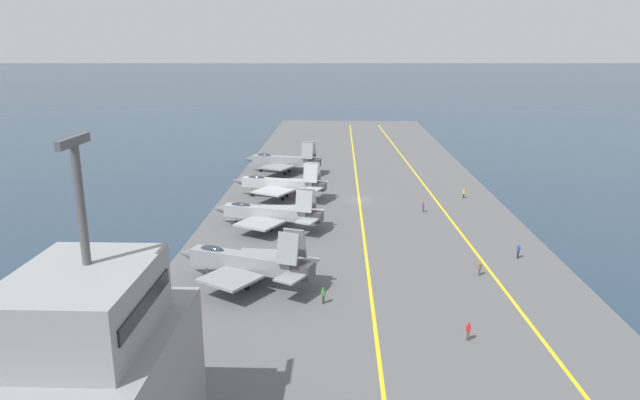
{
  "coord_description": "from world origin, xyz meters",
  "views": [
    {
      "loc": [
        -94.34,
        3.47,
        25.53
      ],
      "look_at": [
        -9.57,
        6.39,
        2.9
      ],
      "focal_mm": 32.0,
      "sensor_mm": 36.0,
      "label": 1
    }
  ],
  "objects_px": {
    "crew_red_vest": "(468,330)",
    "crew_green_vest": "(323,295)",
    "parked_jet_third": "(280,184)",
    "crew_yellow_vest": "(464,193)",
    "crew_purple_vest": "(423,206)",
    "island_tower": "(93,391)",
    "parked_jet_fourth": "(283,161)",
    "crew_blue_vest": "(518,251)",
    "parked_jet_second": "(268,213)",
    "crew_brown_vest": "(480,268)",
    "parked_jet_nearest": "(245,262)"
  },
  "relations": [
    {
      "from": "crew_red_vest",
      "to": "crew_green_vest",
      "type": "relative_size",
      "value": 0.99
    },
    {
      "from": "parked_jet_third",
      "to": "crew_yellow_vest",
      "type": "distance_m",
      "value": 31.75
    },
    {
      "from": "crew_purple_vest",
      "to": "island_tower",
      "type": "distance_m",
      "value": 64.91
    },
    {
      "from": "parked_jet_fourth",
      "to": "crew_blue_vest",
      "type": "height_order",
      "value": "parked_jet_fourth"
    },
    {
      "from": "parked_jet_fourth",
      "to": "parked_jet_second",
      "type": "bearing_deg",
      "value": -177.58
    },
    {
      "from": "parked_jet_fourth",
      "to": "crew_brown_vest",
      "type": "relative_size",
      "value": 9.96
    },
    {
      "from": "parked_jet_nearest",
      "to": "crew_red_vest",
      "type": "xyz_separation_m",
      "value": [
        -11.63,
        -21.73,
        -1.7
      ]
    },
    {
      "from": "parked_jet_nearest",
      "to": "parked_jet_second",
      "type": "relative_size",
      "value": 0.98
    },
    {
      "from": "parked_jet_third",
      "to": "crew_brown_vest",
      "type": "distance_m",
      "value": 42.64
    },
    {
      "from": "parked_jet_second",
      "to": "island_tower",
      "type": "relative_size",
      "value": 0.82
    },
    {
      "from": "parked_jet_second",
      "to": "crew_green_vest",
      "type": "relative_size",
      "value": 9.53
    },
    {
      "from": "crew_yellow_vest",
      "to": "island_tower",
      "type": "height_order",
      "value": "island_tower"
    },
    {
      "from": "parked_jet_third",
      "to": "parked_jet_fourth",
      "type": "bearing_deg",
      "value": 4.41
    },
    {
      "from": "crew_blue_vest",
      "to": "crew_brown_vest",
      "type": "bearing_deg",
      "value": 133.25
    },
    {
      "from": "parked_jet_second",
      "to": "crew_red_vest",
      "type": "height_order",
      "value": "parked_jet_second"
    },
    {
      "from": "parked_jet_fourth",
      "to": "crew_blue_vest",
      "type": "bearing_deg",
      "value": -145.03
    },
    {
      "from": "parked_jet_nearest",
      "to": "crew_green_vest",
      "type": "distance_m",
      "value": 9.92
    },
    {
      "from": "parked_jet_third",
      "to": "crew_brown_vest",
      "type": "relative_size",
      "value": 10.22
    },
    {
      "from": "parked_jet_second",
      "to": "crew_blue_vest",
      "type": "relative_size",
      "value": 9.37
    },
    {
      "from": "crew_purple_vest",
      "to": "parked_jet_fourth",
      "type": "bearing_deg",
      "value": 41.66
    },
    {
      "from": "crew_yellow_vest",
      "to": "island_tower",
      "type": "distance_m",
      "value": 76.56
    },
    {
      "from": "crew_green_vest",
      "to": "crew_blue_vest",
      "type": "xyz_separation_m",
      "value": [
        13.76,
        -23.67,
        0.02
      ]
    },
    {
      "from": "parked_jet_third",
      "to": "crew_yellow_vest",
      "type": "height_order",
      "value": "parked_jet_third"
    },
    {
      "from": "crew_red_vest",
      "to": "crew_brown_vest",
      "type": "height_order",
      "value": "crew_red_vest"
    },
    {
      "from": "crew_purple_vest",
      "to": "crew_red_vest",
      "type": "bearing_deg",
      "value": 177.5
    },
    {
      "from": "parked_jet_second",
      "to": "crew_yellow_vest",
      "type": "height_order",
      "value": "parked_jet_second"
    },
    {
      "from": "parked_jet_third",
      "to": "crew_yellow_vest",
      "type": "xyz_separation_m",
      "value": [
        1.31,
        -31.68,
        -1.7
      ]
    },
    {
      "from": "crew_green_vest",
      "to": "crew_brown_vest",
      "type": "relative_size",
      "value": 1.06
    },
    {
      "from": "crew_red_vest",
      "to": "parked_jet_fourth",
      "type": "bearing_deg",
      "value": 18.54
    },
    {
      "from": "crew_green_vest",
      "to": "parked_jet_second",
      "type": "bearing_deg",
      "value": 19.04
    },
    {
      "from": "parked_jet_third",
      "to": "crew_red_vest",
      "type": "height_order",
      "value": "parked_jet_third"
    },
    {
      "from": "parked_jet_second",
      "to": "crew_brown_vest",
      "type": "xyz_separation_m",
      "value": [
        -16.91,
        -26.22,
        -1.34
      ]
    },
    {
      "from": "parked_jet_second",
      "to": "parked_jet_fourth",
      "type": "height_order",
      "value": "parked_jet_fourth"
    },
    {
      "from": "crew_green_vest",
      "to": "crew_brown_vest",
      "type": "height_order",
      "value": "crew_green_vest"
    },
    {
      "from": "parked_jet_fourth",
      "to": "crew_brown_vest",
      "type": "distance_m",
      "value": 60.86
    },
    {
      "from": "crew_red_vest",
      "to": "crew_blue_vest",
      "type": "xyz_separation_m",
      "value": [
        20.88,
        -10.62,
        0.03
      ]
    },
    {
      "from": "crew_green_vest",
      "to": "crew_purple_vest",
      "type": "bearing_deg",
      "value": -23.58
    },
    {
      "from": "parked_jet_second",
      "to": "crew_blue_vest",
      "type": "bearing_deg",
      "value": -109.13
    },
    {
      "from": "parked_jet_fourth",
      "to": "crew_brown_vest",
      "type": "xyz_separation_m",
      "value": [
        -54.11,
        -27.79,
        -1.71
      ]
    },
    {
      "from": "parked_jet_nearest",
      "to": "island_tower",
      "type": "distance_m",
      "value": 29.47
    },
    {
      "from": "crew_brown_vest",
      "to": "parked_jet_fourth",
      "type": "bearing_deg",
      "value": 27.18
    },
    {
      "from": "parked_jet_second",
      "to": "island_tower",
      "type": "xyz_separation_m",
      "value": [
        -49.47,
        4.18,
        3.53
      ]
    },
    {
      "from": "parked_jet_second",
      "to": "crew_yellow_vest",
      "type": "bearing_deg",
      "value": -60.41
    },
    {
      "from": "parked_jet_nearest",
      "to": "crew_green_vest",
      "type": "relative_size",
      "value": 9.32
    },
    {
      "from": "parked_jet_nearest",
      "to": "crew_yellow_vest",
      "type": "bearing_deg",
      "value": -39.56
    },
    {
      "from": "parked_jet_third",
      "to": "crew_blue_vest",
      "type": "xyz_separation_m",
      "value": [
        -27.88,
        -32.28,
        -1.64
      ]
    },
    {
      "from": "crew_brown_vest",
      "to": "island_tower",
      "type": "xyz_separation_m",
      "value": [
        -32.56,
        30.4,
        4.87
      ]
    },
    {
      "from": "crew_brown_vest",
      "to": "parked_jet_third",
      "type": "bearing_deg",
      "value": 37.97
    },
    {
      "from": "crew_green_vest",
      "to": "island_tower",
      "type": "distance_m",
      "value": 28.06
    },
    {
      "from": "parked_jet_third",
      "to": "parked_jet_nearest",
      "type": "bearing_deg",
      "value": 179.89
    }
  ]
}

